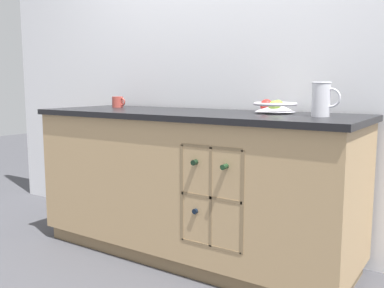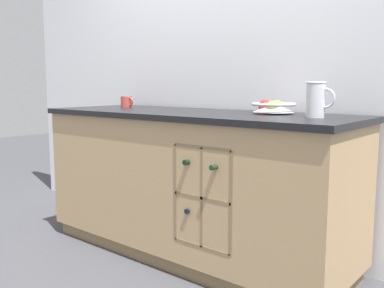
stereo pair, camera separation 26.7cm
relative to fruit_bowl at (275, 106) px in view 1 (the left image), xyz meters
The scene contains 6 objects.
ground_plane 1.09m from the fruit_bowl, 164.06° to the right, with size 14.00×14.00×0.00m, color #424247.
back_wall 0.64m from the fruit_bowl, 151.33° to the left, with size 4.44×0.06×2.55m, color white.
kitchen_island 0.71m from the fruit_bowl, 163.77° to the right, with size 2.08×0.73×0.92m.
fruit_bowl is the anchor object (origin of this frame).
white_pitcher 0.34m from the fruit_bowl, 21.07° to the right, with size 0.15×0.10×0.18m.
ceramic_mug 1.23m from the fruit_bowl, behind, with size 0.11×0.08×0.08m.
Camera 1 is at (1.48, -2.20, 1.08)m, focal length 40.00 mm.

